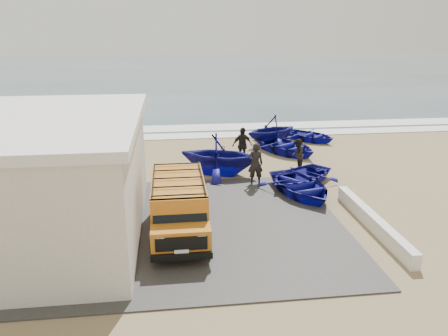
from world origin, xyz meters
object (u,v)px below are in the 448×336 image
fisherman_front (255,164)px  van (179,205)px  boat_far_right (310,135)px  boat_far_left (271,130)px  boat_mid_left (220,154)px  boat_near_left (300,186)px  fisherman_back (242,145)px  building (20,178)px  boat_mid_right (286,146)px  fisherman_middle (297,155)px  parapet (373,222)px  boat_near_right (299,176)px

fisherman_front → van: bearing=51.4°
boat_far_right → boat_far_left: bearing=151.0°
boat_mid_left → boat_near_left: bearing=-114.6°
fisherman_front → fisherman_back: fisherman_front is taller
building → boat_mid_left: bearing=37.6°
boat_far_right → fisherman_back: size_ratio=1.73×
van → boat_near_left: (5.40, 3.10, -0.69)m
boat_mid_right → fisherman_back: 3.31m
fisherman_front → fisherman_middle: fisherman_front is taller
parapet → boat_far_right: boat_far_right is taller
building → boat_near_left: 11.26m
boat_near_left → boat_far_right: boat_near_left is taller
boat_mid_left → fisherman_back: size_ratio=2.02×
parapet → boat_near_right: 5.11m
boat_near_left → boat_mid_right: 6.65m
van → fisherman_front: 6.01m
boat_near_right → boat_far_left: (0.36, 7.41, 0.53)m
boat_far_left → fisherman_back: size_ratio=1.79×
parapet → fisherman_back: fisherman_back is taller
boat_near_right → fisherman_back: (-2.12, 3.73, 0.59)m
boat_far_left → fisherman_middle: size_ratio=2.13×
boat_near_left → fisherman_back: fisherman_back is taller
boat_near_left → boat_far_right: (3.39, 9.26, -0.06)m
van → fisherman_middle: 9.06m
boat_mid_left → fisherman_middle: (4.06, 0.21, -0.22)m
building → boat_near_right: 11.95m
fisherman_front → parapet: bearing=122.2°
boat_near_left → boat_mid_left: 4.60m
van → boat_near_right: size_ratio=1.25×
boat_near_right → boat_far_right: bearing=119.8°
boat_near_right → fisherman_middle: bearing=127.3°
van → fisherman_front: van is taller
boat_mid_left → fisherman_front: (1.50, -1.60, -0.04)m
boat_mid_right → fisherman_back: bearing=175.9°
boat_mid_right → boat_far_right: (2.28, 2.71, -0.07)m
parapet → van: (-7.09, 0.52, 0.84)m
fisherman_front → fisherman_back: (-0.07, 3.41, -0.02)m
boat_mid_left → fisherman_back: bearing=-17.8°
boat_far_right → boat_near_left: bearing=-150.7°
boat_far_right → fisherman_front: size_ratio=1.70×
building → boat_mid_left: building is taller
boat_mid_left → boat_far_left: (3.90, 5.47, -0.12)m
van → boat_mid_right: bearing=55.9°
fisherman_front → fisherman_back: 3.41m
parapet → boat_mid_right: (-0.58, 10.18, 0.15)m
building → boat_near_left: size_ratio=2.32×
boat_mid_right → boat_far_right: boat_mid_right is taller
van → boat_mid_left: 6.71m
fisherman_front → fisherman_back: size_ratio=1.02×
boat_far_left → fisherman_front: size_ratio=1.76×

